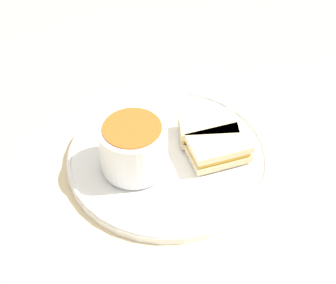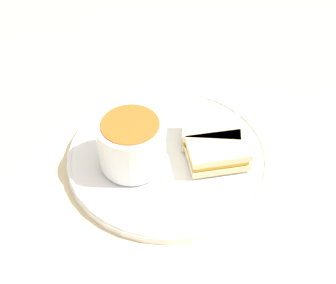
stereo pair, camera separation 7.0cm
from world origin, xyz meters
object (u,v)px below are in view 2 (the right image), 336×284
Objects in this scene: spoon at (119,138)px; sandwich_half_near at (218,153)px; soup_bowl at (132,143)px; sandwich_half_far at (211,132)px.

sandwich_half_near reaches higher than spoon.
soup_bowl is 0.86× the size of spoon.
sandwich_half_far reaches higher than spoon.
sandwich_half_far is (-0.02, 0.13, -0.02)m from soup_bowl.
soup_bowl reaches higher than spoon.
sandwich_half_near is 0.89× the size of sandwich_half_far.
sandwich_half_near is at bearing -2.02° from sandwich_half_far.
soup_bowl reaches higher than sandwich_half_far.
spoon is at bearing -163.52° from soup_bowl.
sandwich_half_near is at bearing 78.92° from soup_bowl.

